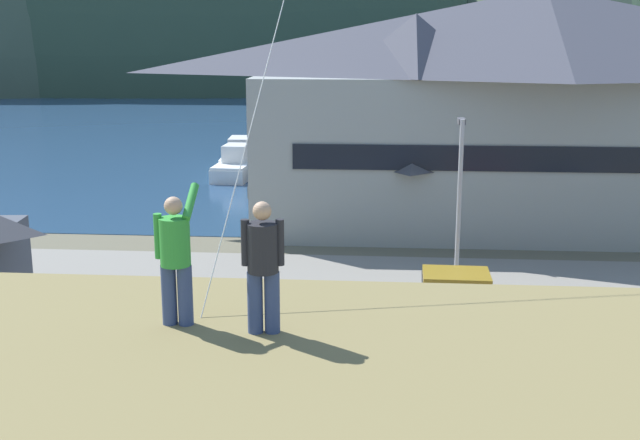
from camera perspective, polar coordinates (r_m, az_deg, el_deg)
ground_plane at (r=19.89m, az=-0.74°, el=-14.80°), size 600.00×600.00×0.00m
parking_lot_pad at (r=24.38m, az=0.35°, el=-9.14°), size 40.00×20.00×0.10m
bay_water at (r=78.03m, az=3.31°, el=6.52°), size 360.00×84.00×0.03m
far_hill_east_peak at (r=140.80m, az=-14.76°, el=9.19°), size 124.60×47.71×88.55m
harbor_lodge at (r=39.38m, az=15.41°, el=7.95°), size 28.17×9.77×11.27m
storage_shed_waterside at (r=37.41m, az=6.84°, el=2.85°), size 5.01×5.47×4.98m
wharf_dock at (r=53.00m, az=-2.06°, el=3.61°), size 3.20×15.83×0.70m
moored_boat_wharfside at (r=52.67m, az=-5.86°, el=3.89°), size 2.56×6.80×2.16m
moored_boat_outer_mooring at (r=52.55m, az=1.43°, el=3.93°), size 2.29×5.91×2.16m
moored_boat_inner_slip at (r=56.26m, az=-5.44°, el=4.51°), size 3.06×8.23×2.16m
parked_car_mid_row_center at (r=20.55m, az=-6.52°, el=-10.61°), size 4.32×2.31×1.82m
parked_car_front_row_red at (r=25.94m, az=9.42°, el=-5.51°), size 4.24×2.13×1.82m
parked_car_corner_spot at (r=19.99m, az=8.47°, el=-11.39°), size 4.32×2.29×1.82m
parking_light_pole at (r=28.70m, az=9.91°, el=1.90°), size 0.24×0.78×6.28m
person_kite_flyer at (r=10.65m, az=-10.28°, el=-2.51°), size 0.53×0.65×1.86m
person_companion at (r=10.22m, az=-4.09°, el=-3.09°), size 0.55×0.40×1.74m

